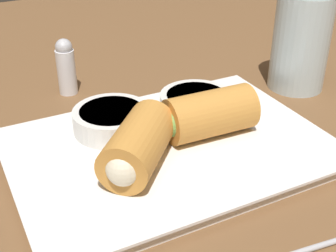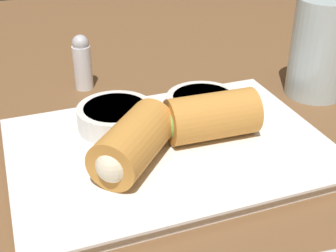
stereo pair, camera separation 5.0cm
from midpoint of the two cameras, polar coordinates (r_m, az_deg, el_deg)
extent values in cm
cube|color=brown|center=(49.27, -6.07, -5.70)|extent=(180.00, 140.00, 2.00)
cube|color=white|center=(49.71, -2.88, -2.96)|extent=(31.49, 22.34, 1.20)
cube|color=white|center=(49.31, -2.90, -2.23)|extent=(32.75, 23.24, 0.30)
cylinder|color=#C68438|center=(49.42, 2.30, 1.40)|extent=(9.68, 5.30, 4.95)
sphere|color=#6B9E47|center=(47.94, -1.98, 0.43)|extent=(3.22, 3.22, 3.22)
cylinder|color=#C68438|center=(44.47, -6.86, -2.37)|extent=(10.08, 10.34, 4.95)
sphere|color=beige|center=(41.45, -8.91, -5.23)|extent=(3.22, 3.22, 3.22)
cylinder|color=silver|center=(51.45, -9.63, 0.63)|extent=(8.45, 8.45, 2.47)
cylinder|color=maroon|center=(50.97, -9.73, 1.62)|extent=(6.93, 6.93, 0.44)
cylinder|color=silver|center=(54.06, 0.83, 2.62)|extent=(8.45, 8.45, 2.47)
cylinder|color=maroon|center=(53.60, 0.84, 3.58)|extent=(6.93, 6.93, 0.44)
cylinder|color=#B2B2B7|center=(39.94, 13.71, -14.42)|extent=(12.18, 1.81, 0.50)
cylinder|color=silver|center=(64.12, 13.74, 9.86)|extent=(7.45, 7.45, 12.79)
cylinder|color=silver|center=(63.75, -14.49, 6.35)|extent=(2.45, 2.45, 6.02)
sphere|color=#B7B7BC|center=(62.49, -14.89, 9.23)|extent=(2.20, 2.20, 2.20)
camera|label=1|loc=(0.03, -92.97, -1.72)|focal=50.00mm
camera|label=2|loc=(0.03, 87.03, 1.72)|focal=50.00mm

